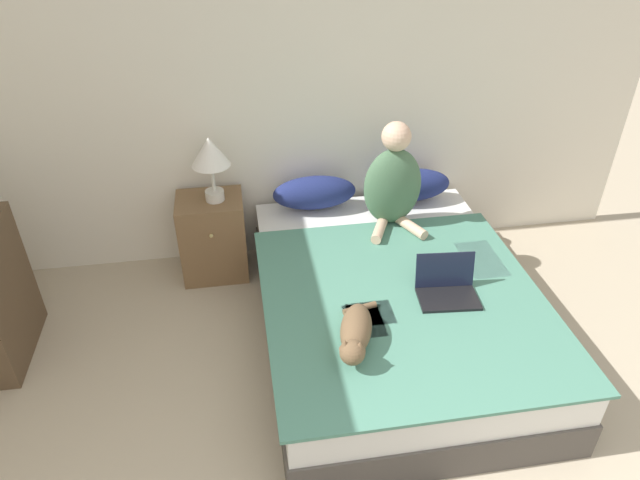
% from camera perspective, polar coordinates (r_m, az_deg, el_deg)
% --- Properties ---
extents(wall_back, '(5.16, 0.05, 2.55)m').
position_cam_1_polar(wall_back, '(4.04, -2.47, 14.73)').
color(wall_back, silver).
rests_on(wall_back, ground_plane).
extents(bed, '(1.63, 2.14, 0.46)m').
position_cam_1_polar(bed, '(3.66, 7.28, -6.74)').
color(bed, '#4C4742').
rests_on(bed, ground_plane).
extents(pillow_near, '(0.60, 0.25, 0.24)m').
position_cam_1_polar(pillow_near, '(4.13, -0.56, 4.75)').
color(pillow_near, navy).
rests_on(pillow_near, bed).
extents(pillow_far, '(0.60, 0.25, 0.24)m').
position_cam_1_polar(pillow_far, '(4.28, 8.97, 5.44)').
color(pillow_far, navy).
rests_on(pillow_far, bed).
extents(person_sitting, '(0.40, 0.39, 0.74)m').
position_cam_1_polar(person_sitting, '(3.89, 7.31, 5.72)').
color(person_sitting, '#476B4C').
rests_on(person_sitting, bed).
extents(cat_tabby, '(0.31, 0.53, 0.19)m').
position_cam_1_polar(cat_tabby, '(2.99, 3.57, -9.23)').
color(cat_tabby, brown).
rests_on(cat_tabby, bed).
extents(laptop_open, '(0.37, 0.29, 0.23)m').
position_cam_1_polar(laptop_open, '(3.40, 12.58, -4.75)').
color(laptop_open, black).
rests_on(laptop_open, bed).
extents(nightstand, '(0.46, 0.40, 0.62)m').
position_cam_1_polar(nightstand, '(4.20, -10.64, 0.32)').
color(nightstand, brown).
rests_on(nightstand, ground_plane).
extents(table_lamp, '(0.26, 0.26, 0.47)m').
position_cam_1_polar(table_lamp, '(3.88, -10.93, 8.31)').
color(table_lamp, beige).
rests_on(table_lamp, nightstand).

